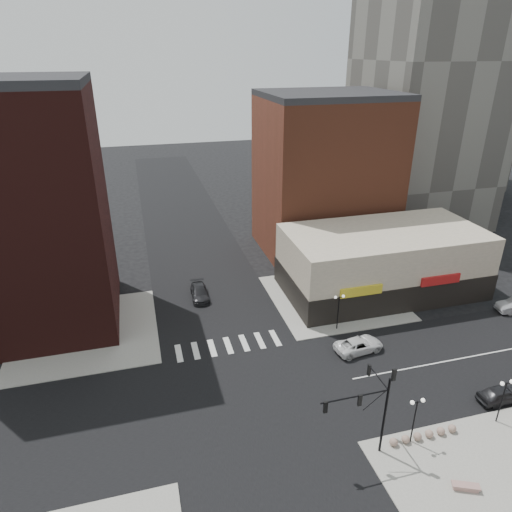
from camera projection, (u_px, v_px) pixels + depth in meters
name	position (u px, v px, depth m)	size (l,w,h in m)	color
ground	(249.00, 399.00, 40.10)	(240.00, 240.00, 0.00)	black
road_ew	(249.00, 399.00, 40.10)	(200.00, 14.00, 0.02)	black
road_ns	(249.00, 399.00, 40.10)	(14.00, 200.00, 0.02)	black
sidewalk_nw	(86.00, 332.00, 49.35)	(15.00, 15.00, 0.12)	gray
sidewalk_ne	(333.00, 297.00, 56.25)	(15.00, 15.00, 0.12)	gray
building_nw	(23.00, 216.00, 46.61)	(16.00, 15.00, 25.00)	#331210
building_ne_midrise	(325.00, 178.00, 65.93)	(18.00, 15.00, 22.00)	brown
building_ne_row	(382.00, 266.00, 56.88)	(24.20, 12.20, 8.00)	beige
traffic_signal	(372.00, 400.00, 32.88)	(5.59, 3.09, 7.77)	black
street_lamp_se_a	(416.00, 410.00, 34.33)	(1.22, 0.32, 4.16)	black
street_lamp_se_b	(505.00, 391.00, 36.23)	(1.22, 0.32, 4.16)	black
street_lamp_ne	(339.00, 303.00, 48.61)	(1.22, 0.32, 4.16)	black
bollard_row	(423.00, 435.00, 35.78)	(5.89, 0.64, 0.64)	gray
white_suv	(359.00, 345.00, 46.18)	(2.35, 5.09, 1.41)	silver
dark_sedan_east	(502.00, 394.00, 39.56)	(1.74, 4.32, 1.47)	black
dark_sedan_north	(199.00, 293.00, 56.05)	(2.00, 4.91, 1.43)	black
stone_bench	(466.00, 487.00, 31.67)	(1.94, 1.28, 0.44)	#A47A71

